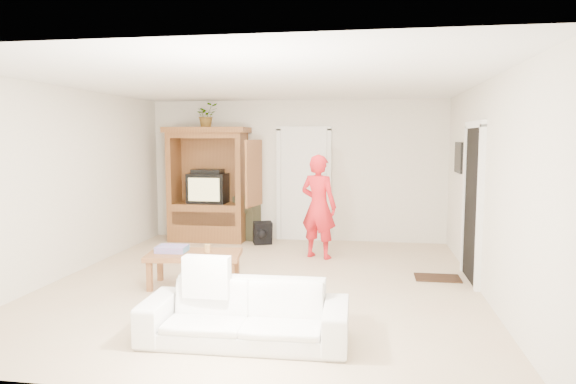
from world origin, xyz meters
name	(u,v)px	position (x,y,z in m)	size (l,w,h in m)	color
floor	(263,283)	(0.00, 0.00, 0.00)	(6.00, 6.00, 0.00)	tan
ceiling	(262,83)	(0.00, 0.00, 2.60)	(6.00, 6.00, 0.00)	white
wall_back	(296,171)	(0.00, 3.00, 1.30)	(5.50, 5.50, 0.00)	silver
wall_front	(175,222)	(0.00, -3.00, 1.30)	(5.50, 5.50, 0.00)	silver
wall_left	(67,182)	(-2.75, 0.00, 1.30)	(6.00, 6.00, 0.00)	silver
wall_right	(486,188)	(2.75, 0.00, 1.30)	(6.00, 6.00, 0.00)	silver
armoire	(209,192)	(-1.58, 2.66, 0.91)	(1.82, 1.14, 2.10)	brown
door_back	(304,186)	(0.15, 2.97, 1.02)	(0.85, 0.05, 2.04)	white
doorway_right	(473,205)	(2.73, 0.60, 1.02)	(0.05, 0.90, 2.04)	black
framed_picture	(459,158)	(2.73, 1.90, 1.60)	(0.03, 0.60, 0.48)	black
doormat	(437,278)	(2.30, 0.60, 0.01)	(0.60, 0.40, 0.02)	#382316
plant	(206,115)	(-1.60, 2.63, 2.32)	(0.39, 0.34, 0.43)	#4C7238
man	(319,206)	(0.57, 1.57, 0.82)	(0.60, 0.39, 1.65)	red
sofa	(245,313)	(0.24, -1.93, 0.28)	(1.91, 0.75, 0.56)	silver
coffee_table	(194,257)	(-0.84, -0.26, 0.38)	(1.25, 0.80, 0.44)	#915A32
towel	(172,249)	(-1.14, -0.26, 0.48)	(0.38, 0.28, 0.08)	#C6429B
candle	(207,248)	(-0.68, -0.21, 0.49)	(0.08, 0.08, 0.10)	tan
backpack_black	(263,233)	(-0.52, 2.42, 0.20)	(0.32, 0.19, 0.40)	black
backpack_olive	(247,218)	(-0.91, 2.85, 0.41)	(0.43, 0.32, 0.81)	#47442B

